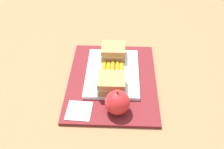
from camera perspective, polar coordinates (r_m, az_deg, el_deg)
ground_plane at (r=0.83m, az=0.03°, el=-1.56°), size 2.40×2.40×0.00m
lunchbag_mat at (r=0.82m, az=0.03°, el=-1.31°), size 0.36×0.28×0.01m
food_tray at (r=0.83m, az=0.10°, el=0.42°), size 0.23×0.17×0.01m
sandwich_half_left at (r=0.88m, az=0.30°, el=5.20°), size 0.07×0.08×0.04m
sandwich_half_right at (r=0.76m, az=-0.12°, el=-1.96°), size 0.07×0.08×0.04m
carrot_sticks_bundle at (r=0.82m, az=0.13°, el=1.05°), size 0.08×0.07×0.02m
apple at (r=0.70m, az=1.21°, el=-6.23°), size 0.07×0.07×0.08m
paper_napkin at (r=0.73m, az=-7.38°, el=-8.05°), size 0.07×0.07×0.00m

